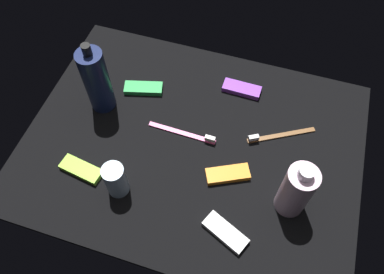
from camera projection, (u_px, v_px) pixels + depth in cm
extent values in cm
cube|color=black|center=(192.00, 144.00, 96.09)|extent=(84.00, 64.00, 1.20)
cylinder|color=#141E47|center=(97.00, 81.00, 94.15)|extent=(6.53, 6.53, 18.76)
cylinder|color=black|center=(86.00, 50.00, 84.97)|extent=(2.20, 2.20, 2.80)
cylinder|color=silver|center=(296.00, 191.00, 80.59)|extent=(6.69, 6.69, 15.11)
cylinder|color=silver|center=(306.00, 173.00, 73.22)|extent=(3.20, 3.20, 2.20)
cylinder|color=silver|center=(116.00, 180.00, 84.99)|extent=(5.04, 5.04, 9.54)
cube|color=brown|center=(281.00, 135.00, 96.36)|extent=(16.30, 9.83, 0.90)
cube|color=white|center=(254.00, 138.00, 94.68)|extent=(2.81, 2.23, 1.20)
cube|color=#E55999|center=(182.00, 133.00, 96.72)|extent=(18.02, 1.64, 0.90)
cube|color=white|center=(210.00, 139.00, 94.55)|extent=(2.63, 1.16, 1.20)
cube|color=green|center=(143.00, 88.00, 103.94)|extent=(11.08, 6.56, 1.50)
cube|color=#8CD133|center=(81.00, 169.00, 90.85)|extent=(10.88, 5.50, 1.50)
cube|color=white|center=(225.00, 232.00, 82.76)|extent=(11.13, 7.87, 1.50)
cube|color=purple|center=(242.00, 89.00, 103.82)|extent=(10.47, 4.19, 1.50)
cube|color=orange|center=(228.00, 174.00, 90.19)|extent=(11.10, 8.19, 1.50)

